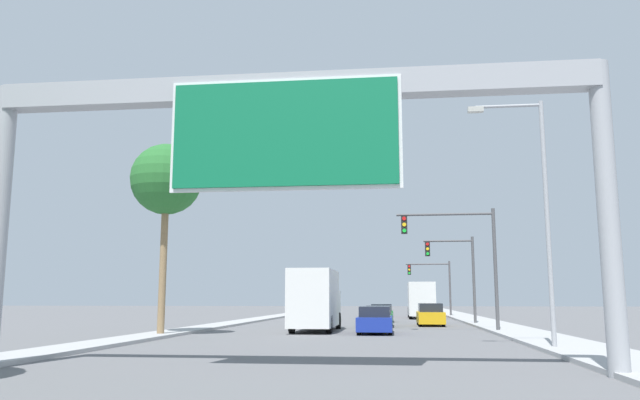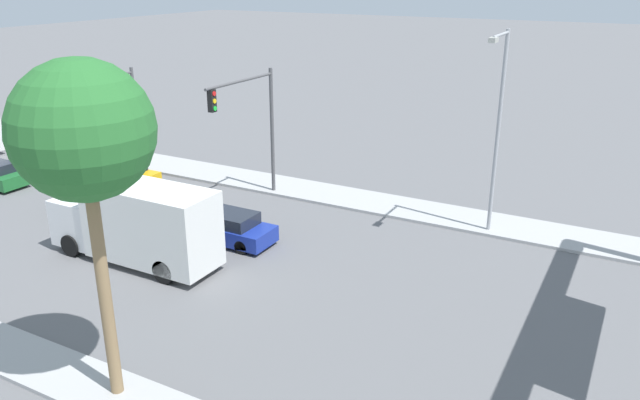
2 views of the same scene
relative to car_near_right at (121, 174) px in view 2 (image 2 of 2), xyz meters
The scene contains 9 objects.
sidewalk_right 14.29m from the car_near_right, 72.67° to the left, with size 3.00×120.00×0.15m.
car_near_right is the anchor object (origin of this frame).
car_mid_center 10.76m from the car_near_right, 108.99° to the right, with size 1.85×4.54×1.45m.
car_near_left 4.00m from the car_near_right, 150.98° to the right, with size 1.83×4.39×1.39m.
truck_box_primary 10.83m from the car_near_right, 130.47° to the right, with size 2.34×7.95×3.48m.
traffic_light_near_intersection 9.42m from the car_near_right, 79.56° to the right, with size 5.59×0.32×6.97m.
traffic_light_mid_block 4.40m from the car_near_right, 37.01° to the left, with size 3.62×0.32×6.32m.
palm_tree_background 21.12m from the car_near_right, 135.20° to the right, with size 3.68×3.68×9.83m.
street_lamp_right 21.25m from the car_near_right, 81.64° to the right, with size 2.87×0.28×9.45m.
Camera 2 is at (-19.42, 19.84, 11.75)m, focal length 35.00 mm.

